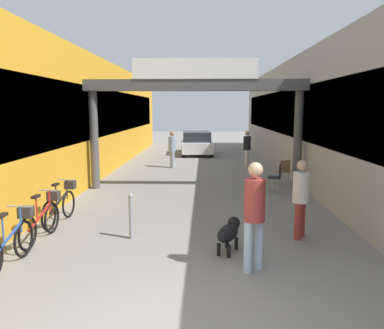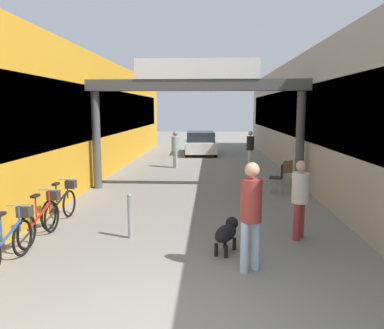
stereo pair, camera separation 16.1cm
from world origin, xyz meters
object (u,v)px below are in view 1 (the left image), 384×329
object	(u,v)px
bicycle_blue_nearest	(12,241)
bicycle_red_second	(43,219)
pedestrian_elderly_walking	(247,146)
cafe_chair_wood_farther	(283,170)
dog_on_leash	(229,232)
bicycle_black_third	(61,204)
cafe_chair_black_nearer	(277,175)
parked_car_white	(197,143)
pedestrian_companion	(301,194)
bollard_post_metal	(131,216)
pedestrian_with_dog	(255,209)
pedestrian_carrying_crate	(172,147)

from	to	relation	value
bicycle_blue_nearest	bicycle_red_second	xyz separation A→B (m)	(-0.03, 1.31, 0.00)
pedestrian_elderly_walking	cafe_chair_wood_farther	size ratio (longest dim) A/B	1.86
dog_on_leash	bicycle_blue_nearest	size ratio (longest dim) A/B	0.51
bicycle_black_third	cafe_chair_black_nearer	distance (m)	6.67
cafe_chair_black_nearer	bicycle_blue_nearest	bearing A→B (deg)	-133.31
parked_car_white	bicycle_red_second	bearing A→B (deg)	-100.86
bicycle_blue_nearest	bicycle_red_second	size ratio (longest dim) A/B	1.00
bicycle_red_second	bicycle_black_third	size ratio (longest dim) A/B	1.00
pedestrian_companion	bollard_post_metal	xyz separation A→B (m)	(-3.48, -0.14, -0.45)
pedestrian_with_dog	dog_on_leash	size ratio (longest dim) A/B	2.12
bicycle_blue_nearest	cafe_chair_black_nearer	bearing A→B (deg)	46.69
pedestrian_elderly_walking	cafe_chair_wood_farther	distance (m)	4.31
pedestrian_companion	pedestrian_elderly_walking	bearing A→B (deg)	90.07
bollard_post_metal	pedestrian_carrying_crate	bearing A→B (deg)	89.73
pedestrian_companion	pedestrian_elderly_walking	xyz separation A→B (m)	(-0.01, 9.68, 0.02)
bicycle_blue_nearest	bicycle_red_second	distance (m)	1.31
pedestrian_elderly_walking	dog_on_leash	bearing A→B (deg)	-98.15
bollard_post_metal	bicycle_black_third	bearing A→B (deg)	150.41
pedestrian_elderly_walking	cafe_chair_black_nearer	bearing A→B (deg)	-86.07
dog_on_leash	bicycle_blue_nearest	bearing A→B (deg)	-168.30
pedestrian_elderly_walking	bicycle_blue_nearest	xyz separation A→B (m)	(-5.24, -11.24, -0.51)
pedestrian_elderly_walking	bicycle_red_second	world-z (taller)	pedestrian_elderly_walking
bicycle_blue_nearest	bicycle_red_second	world-z (taller)	same
bicycle_black_third	pedestrian_companion	bearing A→B (deg)	-9.74
pedestrian_companion	pedestrian_carrying_crate	world-z (taller)	pedestrian_carrying_crate
pedestrian_companion	cafe_chair_black_nearer	size ratio (longest dim) A/B	1.83
bicycle_red_second	cafe_chair_wood_farther	bearing A→B (deg)	43.31
bicycle_red_second	bollard_post_metal	xyz separation A→B (m)	(1.80, 0.12, 0.05)
pedestrian_carrying_crate	cafe_chair_black_nearer	size ratio (longest dim) A/B	1.86
pedestrian_elderly_walking	dog_on_leash	distance (m)	10.59
pedestrian_elderly_walking	bicycle_black_third	xyz separation A→B (m)	(-5.34, -8.76, -0.51)
dog_on_leash	parked_car_white	world-z (taller)	parked_car_white
pedestrian_companion	pedestrian_elderly_walking	distance (m)	9.68
pedestrian_carrying_crate	dog_on_leash	xyz separation A→B (m)	(1.92, -10.06, -0.56)
dog_on_leash	cafe_chair_black_nearer	size ratio (longest dim) A/B	0.96
cafe_chair_black_nearer	bollard_post_metal	bearing A→B (deg)	-130.32
bicycle_blue_nearest	pedestrian_carrying_crate	bearing A→B (deg)	80.51
bicycle_red_second	pedestrian_carrying_crate	bearing A→B (deg)	79.06
bicycle_red_second	pedestrian_companion	bearing A→B (deg)	2.80
pedestrian_with_dog	pedestrian_elderly_walking	xyz separation A→B (m)	(1.15, 11.30, -0.11)
bollard_post_metal	parked_car_white	distance (m)	14.71
pedestrian_companion	pedestrian_with_dog	bearing A→B (deg)	-125.65
bicycle_red_second	pedestrian_with_dog	bearing A→B (deg)	-18.33
pedestrian_with_dog	pedestrian_companion	size ratio (longest dim) A/B	1.12
bicycle_red_second	bollard_post_metal	distance (m)	1.80
pedestrian_elderly_walking	bicycle_red_second	size ratio (longest dim) A/B	0.98
bicycle_blue_nearest	bollard_post_metal	world-z (taller)	bicycle_blue_nearest
dog_on_leash	pedestrian_with_dog	bearing A→B (deg)	-67.23
cafe_chair_black_nearer	dog_on_leash	bearing A→B (deg)	-109.83
bollard_post_metal	bicycle_blue_nearest	bearing A→B (deg)	-141.14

